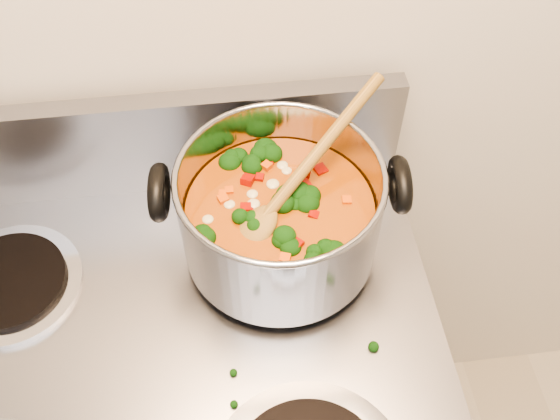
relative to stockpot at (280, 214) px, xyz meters
name	(u,v)px	position (x,y,z in m)	size (l,w,h in m)	color
stockpot	(280,214)	(0.00, 0.00, 0.00)	(0.31, 0.26, 0.15)	#9D9DA4
wooden_spoon	(288,189)	(0.01, 0.01, 0.04)	(0.23, 0.20, 0.12)	olive
cooktop_crumbs	(294,230)	(0.02, 0.03, -0.08)	(0.27, 0.30, 0.01)	black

